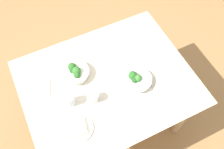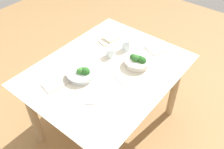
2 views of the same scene
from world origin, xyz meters
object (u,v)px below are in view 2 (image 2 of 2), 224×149
Objects in this scene: fork_by_far_bowl at (87,104)px; fork_by_near_bowl at (77,95)px; broccoli_bowl_far at (81,74)px; napkin_folded_upper at (56,83)px; table_knife_right at (117,79)px; napkin_folded_lower at (156,49)px; broccoli_bowl_near at (137,61)px; table_knife_left at (82,60)px; water_glass_side at (126,45)px; water_glass_center at (110,52)px; bread_side_plate at (110,39)px.

fork_by_far_bowl is 0.88× the size of fork_by_near_bowl.
broccoli_bowl_far is 0.21m from napkin_folded_upper.
table_knife_right is (0.33, -0.01, -0.00)m from fork_by_far_bowl.
napkin_folded_lower is at bearing -20.80° from broccoli_bowl_far.
broccoli_bowl_near reaches higher than table_knife_left.
table_knife_left is (-0.35, 0.20, -0.04)m from water_glass_side.
water_glass_center is 0.47× the size of napkin_folded_lower.
broccoli_bowl_near is 0.23m from water_glass_side.
bread_side_plate is at bearing -30.38° from fork_by_near_bowl.
broccoli_bowl_far is 0.46m from broccoli_bowl_near.
fork_by_far_bowl is at bearing 177.76° from napkin_folded_lower.
napkin_folded_lower is (0.33, -0.25, -0.04)m from water_glass_center.
napkin_folded_upper is at bearing 168.58° from water_glass_center.
bread_side_plate is at bearing 109.57° from napkin_folded_lower.
bread_side_plate is (0.15, 0.40, -0.03)m from broccoli_bowl_near.
water_glass_center is 0.36× the size of table_knife_right.
water_glass_side is (0.16, -0.05, 0.01)m from water_glass_center.
fork_by_near_bowl is 0.48× the size of napkin_folded_upper.
napkin_folded_lower is at bearing -13.04° from table_knife_left.
broccoli_bowl_near is at bearing -35.05° from table_knife_left.
broccoli_bowl_far and water_glass_side have the same top height.
fork_by_far_bowl is (-0.57, 0.03, -0.04)m from broccoli_bowl_near.
table_knife_right is 0.47m from napkin_folded_upper.
water_glass_center is 0.17m from water_glass_side.
fork_by_near_bowl and table_knife_left have the same top height.
water_glass_center is (0.34, -0.00, 0.00)m from broccoli_bowl_far.
table_knife_right is at bearing 177.75° from napkin_folded_lower.
fork_by_far_bowl is (-0.71, -0.37, -0.01)m from bread_side_plate.
water_glass_side reaches higher than napkin_folded_lower.
fork_by_far_bowl is 0.43× the size of napkin_folded_upper.
water_glass_side is at bearing -16.42° from water_glass_center.
napkin_folded_upper is at bearing 147.88° from broccoli_bowl_near.
water_glass_side reaches higher than napkin_folded_upper.
water_glass_side is at bearing -4.63° from table_knife_left.
water_glass_center is (-0.04, 0.25, -0.00)m from broccoli_bowl_near.
napkin_folded_upper and napkin_folded_lower have the same top height.
water_glass_center is at bearing -38.92° from fork_by_near_bowl.
napkin_folded_lower is (0.68, -0.26, -0.03)m from broccoli_bowl_far.
table_knife_left is (0.15, 0.14, -0.03)m from broccoli_bowl_far.
broccoli_bowl_near is 1.04× the size of table_knife_left.
bread_side_plate is 2.83× the size of water_glass_center.
bread_side_plate is 2.31× the size of water_glass_side.
broccoli_bowl_near is 0.56m from fork_by_near_bowl.
bread_side_plate is 2.66× the size of fork_by_far_bowl.
napkin_folded_upper reaches higher than fork_by_far_bowl.
broccoli_bowl_far is at bearing -29.55° from napkin_folded_upper.
bread_side_plate is (0.53, 0.15, -0.02)m from broccoli_bowl_far.
broccoli_bowl_far reaches higher than water_glass_center.
water_glass_side is at bearing -5.86° from broccoli_bowl_far.
bread_side_plate reaches higher than fork_by_far_bowl.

